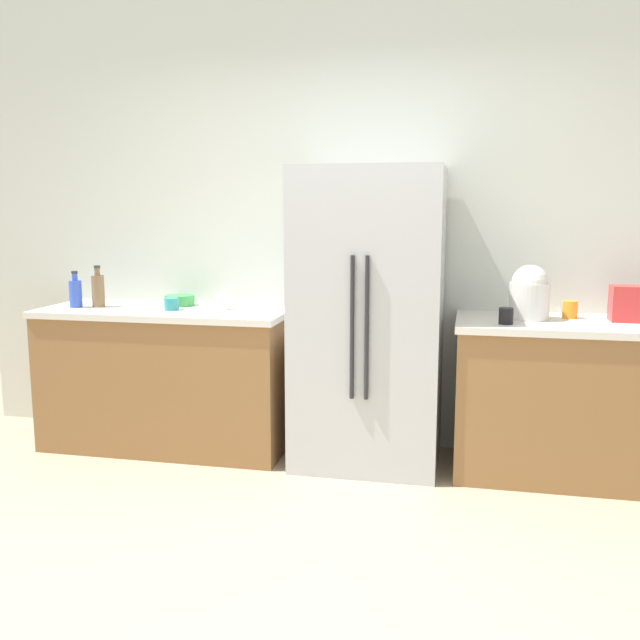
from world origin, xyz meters
The scene contains 14 objects.
ground_plane centered at (0.00, 0.00, 0.00)m, with size 10.61×10.61×0.00m, color tan.
kitchen_back_panel centered at (0.00, 1.88, 1.47)m, with size 5.30×0.10×2.95m, color silver.
counter_left centered at (-1.18, 1.50, 0.45)m, with size 1.58×0.67×0.90m.
counter_right centered at (1.23, 1.50, 0.45)m, with size 1.20×0.67×0.90m.
refrigerator centered at (0.12, 1.48, 0.88)m, with size 0.85×0.69×1.75m.
toaster centered at (1.59, 1.57, 1.00)m, with size 0.23×0.15×0.20m, color red.
rice_cooker centered at (1.03, 1.53, 1.05)m, with size 0.22×0.22×0.31m.
bottle_a centered at (-1.76, 1.43, 0.99)m, with size 0.08×0.08×0.23m.
bottle_b centered at (-1.63, 1.47, 1.00)m, with size 0.08×0.08×0.27m.
cup_a centered at (1.26, 1.62, 0.95)m, with size 0.08×0.08×0.10m, color orange.
cup_b centered at (-0.80, 1.53, 0.95)m, with size 0.08×0.08×0.10m, color white.
cup_c centered at (0.90, 1.33, 0.94)m, with size 0.08×0.08×0.09m, color black.
cup_d centered at (-1.11, 1.44, 0.93)m, with size 0.09×0.09×0.08m, color teal.
bowl_a centered at (-1.14, 1.64, 0.93)m, with size 0.19×0.19×0.07m, color green.
Camera 1 is at (0.69, -2.55, 1.52)m, focal length 39.07 mm.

